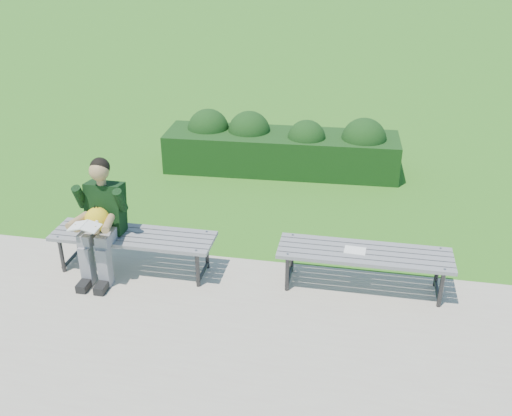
# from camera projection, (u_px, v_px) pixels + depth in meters

# --- Properties ---
(ground) EXTENTS (80.00, 80.00, 0.00)m
(ground) POSITION_uv_depth(u_px,v_px,m) (240.00, 260.00, 6.66)
(ground) COLOR #176916
(ground) RESTS_ON ground
(walkway) EXTENTS (30.00, 3.50, 0.02)m
(walkway) POSITION_uv_depth(u_px,v_px,m) (199.00, 359.00, 5.11)
(walkway) COLOR #BDB19C
(walkway) RESTS_ON ground
(hedge) EXTENTS (3.66, 1.07, 0.91)m
(hedge) POSITION_uv_depth(u_px,v_px,m) (281.00, 146.00, 8.97)
(hedge) COLOR #1F4414
(hedge) RESTS_ON ground
(bench_left) EXTENTS (1.80, 0.50, 0.46)m
(bench_left) POSITION_uv_depth(u_px,v_px,m) (133.00, 239.00, 6.26)
(bench_left) COLOR slate
(bench_left) RESTS_ON walkway
(bench_right) EXTENTS (1.80, 0.50, 0.46)m
(bench_right) POSITION_uv_depth(u_px,v_px,m) (364.00, 256.00, 5.93)
(bench_right) COLOR slate
(bench_right) RESTS_ON walkway
(seated_boy) EXTENTS (0.56, 0.76, 1.31)m
(seated_boy) POSITION_uv_depth(u_px,v_px,m) (101.00, 216.00, 6.09)
(seated_boy) COLOR slate
(seated_boy) RESTS_ON walkway
(paper_sheet) EXTENTS (0.23, 0.17, 0.01)m
(paper_sheet) POSITION_uv_depth(u_px,v_px,m) (355.00, 250.00, 5.93)
(paper_sheet) COLOR white
(paper_sheet) RESTS_ON bench_right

